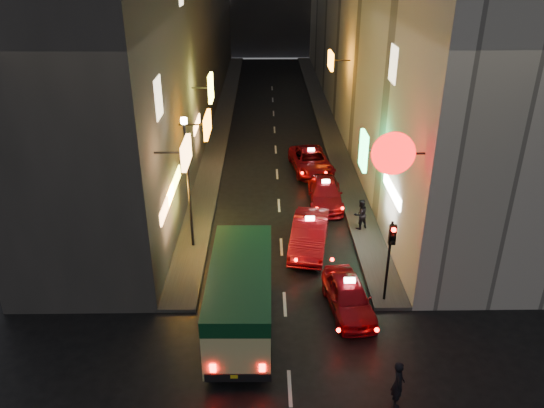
{
  "coord_description": "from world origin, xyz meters",
  "views": [
    {
      "loc": [
        -0.76,
        -8.83,
        12.9
      ],
      "look_at": [
        -0.45,
        13.0,
        2.28
      ],
      "focal_mm": 35.0,
      "sensor_mm": 36.0,
      "label": 1
    }
  ],
  "objects_px": {
    "pedestrian_crossing": "(398,381)",
    "traffic_light": "(391,246)",
    "lamp_post": "(188,176)",
    "minibus": "(241,290)",
    "taxi_near": "(349,294)"
  },
  "relations": [
    {
      "from": "minibus",
      "to": "taxi_near",
      "type": "height_order",
      "value": "minibus"
    },
    {
      "from": "pedestrian_crossing",
      "to": "traffic_light",
      "type": "bearing_deg",
      "value": -3.81
    },
    {
      "from": "taxi_near",
      "to": "traffic_light",
      "type": "xyz_separation_m",
      "value": [
        1.54,
        0.39,
        1.92
      ]
    },
    {
      "from": "taxi_near",
      "to": "pedestrian_crossing",
      "type": "xyz_separation_m",
      "value": [
        0.84,
        -4.74,
        0.16
      ]
    },
    {
      "from": "minibus",
      "to": "lamp_post",
      "type": "distance_m",
      "value": 6.77
    },
    {
      "from": "taxi_near",
      "to": "pedestrian_crossing",
      "type": "height_order",
      "value": "pedestrian_crossing"
    },
    {
      "from": "pedestrian_crossing",
      "to": "traffic_light",
      "type": "distance_m",
      "value": 5.47
    },
    {
      "from": "pedestrian_crossing",
      "to": "traffic_light",
      "type": "height_order",
      "value": "traffic_light"
    },
    {
      "from": "taxi_near",
      "to": "minibus",
      "type": "bearing_deg",
      "value": -166.08
    },
    {
      "from": "lamp_post",
      "to": "pedestrian_crossing",
      "type": "bearing_deg",
      "value": -52.16
    },
    {
      "from": "pedestrian_crossing",
      "to": "traffic_light",
      "type": "xyz_separation_m",
      "value": [
        0.7,
        5.13,
        1.77
      ]
    },
    {
      "from": "lamp_post",
      "to": "minibus",
      "type": "bearing_deg",
      "value": -66.86
    },
    {
      "from": "minibus",
      "to": "taxi_near",
      "type": "xyz_separation_m",
      "value": [
        4.13,
        1.02,
        -0.94
      ]
    },
    {
      "from": "taxi_near",
      "to": "lamp_post",
      "type": "relative_size",
      "value": 0.8
    },
    {
      "from": "traffic_light",
      "to": "lamp_post",
      "type": "xyz_separation_m",
      "value": [
        -8.2,
        4.53,
        1.04
      ]
    }
  ]
}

